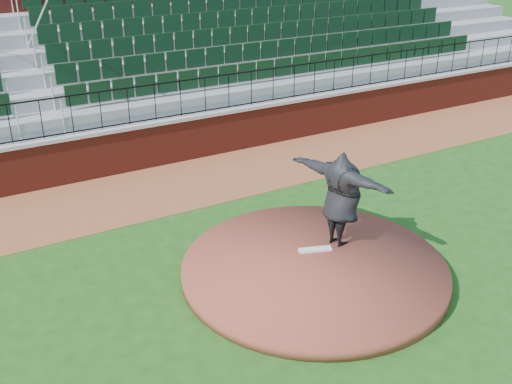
# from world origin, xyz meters

# --- Properties ---
(ground) EXTENTS (90.00, 90.00, 0.00)m
(ground) POSITION_xyz_m (0.00, 0.00, 0.00)
(ground) COLOR #1D4E16
(ground) RESTS_ON ground
(warning_track) EXTENTS (34.00, 3.20, 0.01)m
(warning_track) POSITION_xyz_m (0.00, 5.40, 0.01)
(warning_track) COLOR brown
(warning_track) RESTS_ON ground
(field_wall) EXTENTS (34.00, 0.35, 1.20)m
(field_wall) POSITION_xyz_m (0.00, 7.00, 0.60)
(field_wall) COLOR maroon
(field_wall) RESTS_ON ground
(wall_cap) EXTENTS (34.00, 0.45, 0.10)m
(wall_cap) POSITION_xyz_m (0.00, 7.00, 1.25)
(wall_cap) COLOR #B7B7B7
(wall_cap) RESTS_ON field_wall
(wall_railing) EXTENTS (34.00, 0.05, 1.00)m
(wall_railing) POSITION_xyz_m (0.00, 7.00, 1.80)
(wall_railing) COLOR black
(wall_railing) RESTS_ON wall_cap
(seating_stands) EXTENTS (34.00, 5.10, 4.60)m
(seating_stands) POSITION_xyz_m (0.00, 9.72, 2.30)
(seating_stands) COLOR gray
(seating_stands) RESTS_ON ground
(concourse_wall) EXTENTS (34.00, 0.50, 5.50)m
(concourse_wall) POSITION_xyz_m (0.00, 12.52, 2.75)
(concourse_wall) COLOR maroon
(concourse_wall) RESTS_ON ground
(pitchers_mound) EXTENTS (5.19, 5.19, 0.25)m
(pitchers_mound) POSITION_xyz_m (0.45, 0.00, 0.12)
(pitchers_mound) COLOR brown
(pitchers_mound) RESTS_ON ground
(pitching_rubber) EXTENTS (0.69, 0.38, 0.04)m
(pitching_rubber) POSITION_xyz_m (0.76, 0.42, 0.27)
(pitching_rubber) COLOR white
(pitching_rubber) RESTS_ON pitchers_mound
(pitcher) EXTENTS (1.25, 2.57, 2.02)m
(pitcher) POSITION_xyz_m (1.37, 0.43, 1.26)
(pitcher) COLOR black
(pitcher) RESTS_ON pitchers_mound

